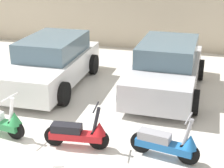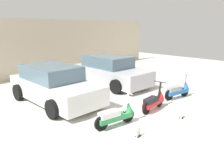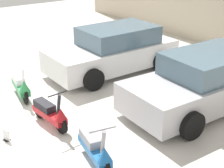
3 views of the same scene
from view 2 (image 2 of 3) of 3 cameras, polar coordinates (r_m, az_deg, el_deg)
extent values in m
plane|color=silver|center=(7.10, 14.73, -9.56)|extent=(28.00, 28.00, 0.00)
cube|color=beige|center=(13.38, -20.11, 8.70)|extent=(19.60, 0.12, 3.27)
cylinder|color=black|center=(6.80, 4.15, -8.18)|extent=(0.45, 0.15, 0.44)
cylinder|color=black|center=(6.27, -2.80, -10.25)|extent=(0.45, 0.15, 0.44)
cube|color=#2D8C4C|center=(6.50, 0.83, -8.75)|extent=(1.17, 0.45, 0.15)
cube|color=white|center=(6.33, -0.68, -7.84)|extent=(0.68, 0.36, 0.17)
cylinder|color=white|center=(6.61, 3.88, -4.76)|extent=(0.21, 0.11, 0.62)
cylinder|color=white|center=(6.51, 3.93, -2.19)|extent=(0.11, 0.51, 0.03)
cone|color=#2D8C4C|center=(6.71, 4.31, -5.99)|extent=(0.34, 0.34, 0.29)
cylinder|color=black|center=(8.25, 12.34, -4.32)|extent=(0.43, 0.11, 0.43)
cylinder|color=black|center=(7.46, 8.97, -6.23)|extent=(0.43, 0.11, 0.43)
cube|color=#B2191E|center=(7.83, 10.76, -4.87)|extent=(1.13, 0.36, 0.15)
cube|color=black|center=(7.62, 10.09, -4.16)|extent=(0.64, 0.31, 0.17)
cylinder|color=black|center=(8.08, 12.34, -1.54)|extent=(0.20, 0.09, 0.60)
cylinder|color=black|center=(8.00, 12.46, 0.53)|extent=(0.08, 0.49, 0.03)
cone|color=#B2191E|center=(8.18, 12.49, -2.52)|extent=(0.31, 0.31, 0.28)
cylinder|color=black|center=(9.72, 18.48, -1.77)|extent=(0.44, 0.16, 0.44)
cylinder|color=black|center=(9.00, 14.69, -2.81)|extent=(0.44, 0.16, 0.44)
cube|color=#1E66B2|center=(9.34, 16.68, -1.96)|extent=(1.17, 0.48, 0.15)
cube|color=gray|center=(9.14, 15.94, -1.21)|extent=(0.67, 0.37, 0.17)
cylinder|color=gray|center=(9.57, 18.50, 0.68)|extent=(0.21, 0.11, 0.62)
cylinder|color=gray|center=(9.50, 18.66, 2.48)|extent=(0.13, 0.50, 0.03)
cone|color=#1E66B2|center=(9.66, 18.67, -0.21)|extent=(0.34, 0.34, 0.28)
cube|color=white|center=(8.70, -14.57, -1.29)|extent=(1.76, 4.20, 0.70)
cube|color=slate|center=(8.76, -15.69, 2.97)|extent=(1.55, 2.36, 0.55)
cylinder|color=black|center=(8.25, -4.34, -3.23)|extent=(0.22, 0.64, 0.64)
cylinder|color=black|center=(7.26, -15.26, -6.32)|extent=(0.22, 0.64, 0.64)
cylinder|color=black|center=(10.28, -13.94, 0.05)|extent=(0.22, 0.64, 0.64)
cylinder|color=black|center=(9.50, -23.26, -1.96)|extent=(0.22, 0.64, 0.64)
cube|color=#B7B7BC|center=(11.00, -0.26, 2.57)|extent=(1.88, 4.26, 0.70)
cube|color=slate|center=(11.06, -1.17, 5.94)|extent=(1.61, 2.40, 0.55)
cylinder|color=black|center=(10.84, 7.99, 1.11)|extent=(0.24, 0.65, 0.64)
cylinder|color=black|center=(9.53, 1.11, -0.68)|extent=(0.24, 0.65, 0.64)
cylinder|color=black|center=(12.58, -1.30, 3.19)|extent=(0.24, 0.65, 0.64)
cylinder|color=black|center=(11.47, -8.06, 1.89)|extent=(0.24, 0.65, 0.64)
cube|color=black|center=(6.10, 6.83, -13.38)|extent=(0.18, 0.15, 0.01)
cube|color=silver|center=(6.04, 6.87, -12.34)|extent=(0.20, 0.07, 0.26)
cube|color=black|center=(7.48, 17.63, -8.45)|extent=(0.19, 0.17, 0.01)
cube|color=white|center=(7.43, 17.71, -7.57)|extent=(0.20, 0.10, 0.26)
camera|label=1|loc=(8.67, 58.69, 14.21)|focal=55.00mm
camera|label=3|loc=(12.74, 41.32, 16.65)|focal=55.00mm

